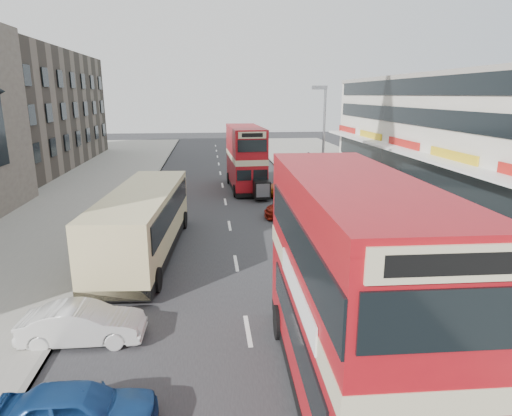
# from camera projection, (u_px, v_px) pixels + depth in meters

# --- Properties ---
(ground) EXTENTS (160.00, 160.00, 0.00)m
(ground) POSITION_uv_depth(u_px,v_px,m) (254.00, 367.00, 12.50)
(ground) COLOR #28282B
(ground) RESTS_ON ground
(road_surface) EXTENTS (12.00, 90.00, 0.01)m
(road_surface) POSITION_uv_depth(u_px,v_px,m) (225.00, 202.00, 31.74)
(road_surface) COLOR #28282B
(road_surface) RESTS_ON ground
(pavement_right) EXTENTS (12.00, 90.00, 0.15)m
(pavement_right) POSITION_uv_depth(u_px,v_px,m) (384.00, 197.00, 32.99)
(pavement_right) COLOR gray
(pavement_right) RESTS_ON ground
(pavement_left) EXTENTS (12.00, 90.00, 0.15)m
(pavement_left) POSITION_uv_depth(u_px,v_px,m) (53.00, 205.00, 30.46)
(pavement_left) COLOR gray
(pavement_left) RESTS_ON ground
(kerb_left) EXTENTS (0.20, 90.00, 0.16)m
(kerb_left) POSITION_uv_depth(u_px,v_px,m) (140.00, 203.00, 31.08)
(kerb_left) COLOR gray
(kerb_left) RESTS_ON ground
(kerb_right) EXTENTS (0.20, 90.00, 0.16)m
(kerb_right) POSITION_uv_depth(u_px,v_px,m) (308.00, 199.00, 32.37)
(kerb_right) COLOR gray
(kerb_right) RESTS_ON ground
(brick_terrace) EXTENTS (14.00, 28.00, 12.00)m
(brick_terrace) POSITION_uv_depth(u_px,v_px,m) (5.00, 110.00, 45.23)
(brick_terrace) COLOR #66594C
(brick_terrace) RESTS_ON ground
(commercial_row) EXTENTS (9.90, 46.20, 9.30)m
(commercial_row) POSITION_uv_depth(u_px,v_px,m) (475.00, 132.00, 34.59)
(commercial_row) COLOR beige
(commercial_row) RESTS_ON ground
(street_lamp) EXTENTS (1.00, 0.20, 8.12)m
(street_lamp) POSITION_uv_depth(u_px,v_px,m) (323.00, 137.00, 29.30)
(street_lamp) COLOR slate
(street_lamp) RESTS_ON ground
(bus_main) EXTENTS (3.02, 10.10, 5.52)m
(bus_main) POSITION_uv_depth(u_px,v_px,m) (350.00, 291.00, 10.70)
(bus_main) COLOR black
(bus_main) RESTS_ON ground
(bus_second) EXTENTS (2.79, 8.97, 4.92)m
(bus_second) POSITION_uv_depth(u_px,v_px,m) (246.00, 158.00, 35.44)
(bus_second) COLOR black
(bus_second) RESTS_ON ground
(coach) EXTENTS (3.64, 11.29, 2.94)m
(coach) POSITION_uv_depth(u_px,v_px,m) (143.00, 220.00, 20.90)
(coach) COLOR black
(coach) RESTS_ON ground
(car_left_near) EXTENTS (3.63, 1.48, 1.23)m
(car_left_near) POSITION_uv_depth(u_px,v_px,m) (77.00, 410.00, 9.91)
(car_left_near) COLOR navy
(car_left_near) RESTS_ON ground
(car_left_front) EXTENTS (3.78, 1.39, 1.24)m
(car_left_front) POSITION_uv_depth(u_px,v_px,m) (83.00, 324.00, 13.65)
(car_left_front) COLOR silver
(car_left_front) RESTS_ON ground
(car_right_a) EXTENTS (4.93, 2.45, 1.38)m
(car_right_a) POSITION_uv_depth(u_px,v_px,m) (302.00, 208.00, 27.39)
(car_right_a) COLOR maroon
(car_right_a) RESTS_ON ground
(car_right_b) EXTENTS (4.82, 2.59, 1.29)m
(car_right_b) POSITION_uv_depth(u_px,v_px,m) (294.00, 188.00, 33.46)
(car_right_b) COLOR #BD5D12
(car_right_b) RESTS_ON ground
(pedestrian_near) EXTENTS (0.79, 0.70, 1.78)m
(pedestrian_near) POSITION_uv_depth(u_px,v_px,m) (358.00, 210.00, 25.49)
(pedestrian_near) COLOR gray
(pedestrian_near) RESTS_ON pavement_right
(pedestrian_far) EXTENTS (1.18, 0.82, 1.86)m
(pedestrian_far) POSITION_uv_depth(u_px,v_px,m) (308.00, 162.00, 43.59)
(pedestrian_far) COLOR gray
(pedestrian_far) RESTS_ON pavement_right
(cyclist) EXTENTS (0.68, 1.60, 1.92)m
(cyclist) POSITION_uv_depth(u_px,v_px,m) (282.00, 185.00, 34.57)
(cyclist) COLOR gray
(cyclist) RESTS_ON ground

